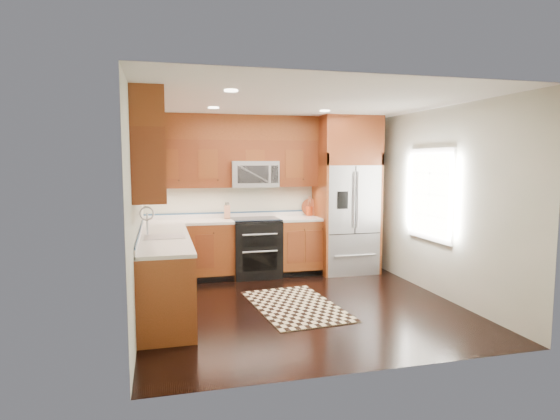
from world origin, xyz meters
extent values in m
plane|color=black|center=(0.00, 0.00, 0.00)|extent=(4.00, 4.00, 0.00)
cube|color=beige|center=(0.00, 2.00, 1.30)|extent=(4.00, 0.02, 2.60)
cube|color=beige|center=(-2.00, 0.00, 1.30)|extent=(0.02, 4.00, 2.60)
cube|color=beige|center=(2.00, 0.00, 1.30)|extent=(0.02, 4.00, 2.60)
cube|color=white|center=(1.98, 0.20, 1.40)|extent=(0.04, 1.10, 1.30)
cube|color=white|center=(1.97, 0.20, 1.40)|extent=(0.02, 0.95, 1.15)
cube|color=brown|center=(-1.31, 1.70, 0.45)|extent=(1.37, 0.60, 0.90)
cube|color=brown|center=(0.49, 1.70, 0.45)|extent=(0.72, 0.60, 0.90)
cube|color=brown|center=(-1.70, 0.20, 0.45)|extent=(0.60, 2.40, 0.90)
cube|color=silver|center=(-0.57, 1.70, 0.92)|extent=(2.85, 0.62, 0.04)
cube|color=silver|center=(-1.70, 0.20, 0.92)|extent=(0.62, 2.40, 0.04)
cube|color=brown|center=(-0.57, 1.83, 1.83)|extent=(2.85, 0.33, 0.75)
cube|color=brown|center=(-1.83, 0.20, 1.83)|extent=(0.33, 2.40, 0.75)
cube|color=brown|center=(-0.57, 1.83, 2.40)|extent=(2.85, 0.33, 0.40)
cube|color=brown|center=(-1.83, 0.20, 2.40)|extent=(0.33, 2.40, 0.40)
cube|color=black|center=(-0.25, 1.67, 0.46)|extent=(0.76, 0.64, 0.92)
cube|color=black|center=(-0.25, 1.67, 0.94)|extent=(0.76, 0.60, 0.02)
cube|color=black|center=(-0.25, 1.35, 0.62)|extent=(0.55, 0.01, 0.18)
cube|color=black|center=(-0.25, 1.35, 0.30)|extent=(0.55, 0.01, 0.28)
cylinder|color=#B2B2B7|center=(-0.25, 1.33, 0.74)|extent=(0.55, 0.02, 0.02)
cylinder|color=#B2B2B7|center=(-0.25, 1.33, 0.47)|extent=(0.55, 0.02, 0.02)
cube|color=#B2B2B7|center=(-0.25, 1.80, 1.66)|extent=(0.76, 0.40, 0.42)
cube|color=black|center=(-0.30, 1.60, 1.66)|extent=(0.50, 0.01, 0.28)
cube|color=#B2B2B7|center=(1.30, 1.63, 0.90)|extent=(0.90, 0.74, 1.80)
cube|color=black|center=(1.30, 1.26, 1.25)|extent=(0.01, 0.01, 1.08)
cube|color=black|center=(1.08, 1.25, 1.25)|extent=(0.18, 0.01, 0.28)
cube|color=brown|center=(0.83, 1.63, 1.00)|extent=(0.04, 0.74, 2.00)
cube|color=brown|center=(1.77, 1.63, 1.00)|extent=(0.04, 0.74, 2.00)
cube|color=brown|center=(1.30, 1.63, 2.20)|extent=(0.98, 0.74, 0.80)
cube|color=#B2B2B7|center=(-1.70, 0.20, 0.95)|extent=(0.50, 0.42, 0.02)
cylinder|color=#B2B2B7|center=(-1.90, 0.42, 1.08)|extent=(0.02, 0.02, 0.28)
torus|color=#B2B2B7|center=(-1.90, 0.34, 1.22)|extent=(0.18, 0.02, 0.18)
cube|color=black|center=(-0.07, -0.02, 0.01)|extent=(1.15, 1.76, 0.01)
cube|color=#A36E4F|center=(-0.69, 1.81, 1.05)|extent=(0.11, 0.15, 0.21)
cylinder|color=#AF3C15|center=(0.73, 1.91, 1.02)|extent=(0.13, 0.13, 0.16)
cylinder|color=brown|center=(0.75, 1.90, 0.95)|extent=(0.39, 0.39, 0.02)
camera|label=1|loc=(-1.73, -5.67, 1.87)|focal=30.00mm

